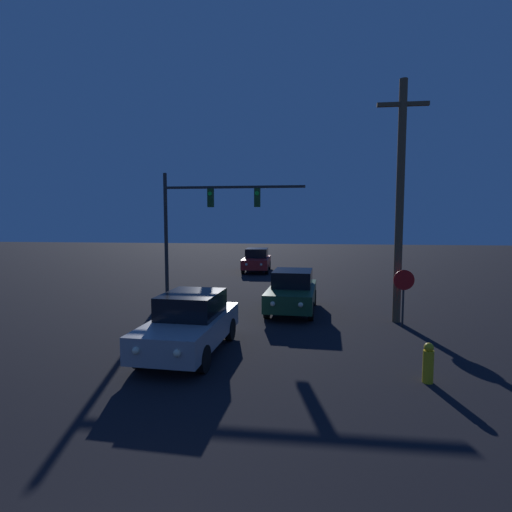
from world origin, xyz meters
The scene contains 7 objects.
car_near centered at (-1.34, 8.34, 0.83)m, with size 2.05×4.50×1.66m.
car_mid centered at (1.34, 13.80, 0.83)m, with size 2.05×4.50×1.66m.
car_far centered at (-1.60, 26.15, 0.83)m, with size 1.95×4.47×1.66m.
traffic_signal_mast centered at (-3.15, 16.93, 4.11)m, with size 6.98×0.30×6.02m.
stop_sign centered at (5.24, 11.84, 1.39)m, with size 0.70×0.07×2.00m.
utility_pole centered at (5.17, 12.50, 4.46)m, with size 1.76×0.28×8.59m.
fire_hydrant centered at (4.65, 6.95, 0.46)m, with size 0.24×0.24×0.93m.
Camera 1 is at (1.82, -2.30, 3.71)m, focal length 28.00 mm.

